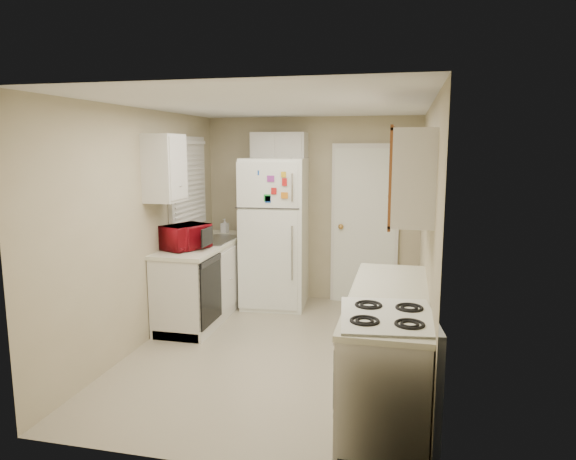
# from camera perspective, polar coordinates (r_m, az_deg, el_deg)

# --- Properties ---
(floor) EXTENTS (3.80, 3.80, 0.00)m
(floor) POSITION_cam_1_polar(r_m,az_deg,el_deg) (5.26, -1.25, -13.33)
(floor) COLOR beige
(floor) RESTS_ON ground
(ceiling) EXTENTS (3.80, 3.80, 0.00)m
(ceiling) POSITION_cam_1_polar(r_m,az_deg,el_deg) (4.87, -1.35, 13.71)
(ceiling) COLOR white
(ceiling) RESTS_ON floor
(wall_left) EXTENTS (3.80, 3.80, 0.00)m
(wall_left) POSITION_cam_1_polar(r_m,az_deg,el_deg) (5.44, -15.75, 0.22)
(wall_left) COLOR #BAAE8B
(wall_left) RESTS_ON floor
(wall_right) EXTENTS (3.80, 3.80, 0.00)m
(wall_right) POSITION_cam_1_polar(r_m,az_deg,el_deg) (4.79, 15.18, -0.95)
(wall_right) COLOR #BAAE8B
(wall_right) RESTS_ON floor
(wall_back) EXTENTS (2.80, 2.80, 0.00)m
(wall_back) POSITION_cam_1_polar(r_m,az_deg,el_deg) (6.77, 2.65, 2.28)
(wall_back) COLOR #BAAE8B
(wall_back) RESTS_ON floor
(wall_front) EXTENTS (2.80, 2.80, 0.00)m
(wall_front) POSITION_cam_1_polar(r_m,az_deg,el_deg) (3.16, -9.81, -5.95)
(wall_front) COLOR #BAAE8B
(wall_front) RESTS_ON floor
(left_counter) EXTENTS (0.60, 1.80, 0.90)m
(left_counter) POSITION_cam_1_polar(r_m,az_deg,el_deg) (6.26, -9.07, -5.39)
(left_counter) COLOR silver
(left_counter) RESTS_ON floor
(dishwasher) EXTENTS (0.03, 0.58, 0.72)m
(dishwasher) POSITION_cam_1_polar(r_m,az_deg,el_deg) (5.61, -8.61, -6.69)
(dishwasher) COLOR black
(dishwasher) RESTS_ON floor
(sink) EXTENTS (0.54, 0.74, 0.16)m
(sink) POSITION_cam_1_polar(r_m,az_deg,el_deg) (6.31, -8.66, -1.46)
(sink) COLOR gray
(sink) RESTS_ON left_counter
(microwave) EXTENTS (0.56, 0.45, 0.33)m
(microwave) POSITION_cam_1_polar(r_m,az_deg,el_deg) (5.77, -11.29, -0.62)
(microwave) COLOR maroon
(microwave) RESTS_ON left_counter
(soap_bottle) EXTENTS (0.10, 0.10, 0.18)m
(soap_bottle) POSITION_cam_1_polar(r_m,az_deg,el_deg) (6.79, -7.04, 0.54)
(soap_bottle) COLOR beige
(soap_bottle) RESTS_ON left_counter
(window_blinds) EXTENTS (0.10, 0.98, 1.08)m
(window_blinds) POSITION_cam_1_polar(r_m,az_deg,el_deg) (6.32, -11.03, 5.26)
(window_blinds) COLOR silver
(window_blinds) RESTS_ON wall_left
(upper_cabinet_left) EXTENTS (0.30, 0.45, 0.70)m
(upper_cabinet_left) POSITION_cam_1_polar(r_m,az_deg,el_deg) (5.51, -13.54, 6.70)
(upper_cabinet_left) COLOR silver
(upper_cabinet_left) RESTS_ON wall_left
(refrigerator) EXTENTS (0.83, 0.81, 1.88)m
(refrigerator) POSITION_cam_1_polar(r_m,az_deg,el_deg) (6.51, -1.44, -0.30)
(refrigerator) COLOR white
(refrigerator) RESTS_ON floor
(cabinet_over_fridge) EXTENTS (0.70, 0.30, 0.40)m
(cabinet_over_fridge) POSITION_cam_1_polar(r_m,az_deg,el_deg) (6.65, -0.97, 9.08)
(cabinet_over_fridge) COLOR silver
(cabinet_over_fridge) RESTS_ON wall_back
(interior_door) EXTENTS (0.86, 0.06, 2.08)m
(interior_door) POSITION_cam_1_polar(r_m,az_deg,el_deg) (6.66, 8.51, 0.52)
(interior_door) COLOR white
(interior_door) RESTS_ON floor
(right_counter) EXTENTS (0.60, 2.00, 0.90)m
(right_counter) POSITION_cam_1_polar(r_m,az_deg,el_deg) (4.22, 10.96, -12.81)
(right_counter) COLOR silver
(right_counter) RESTS_ON floor
(stove) EXTENTS (0.70, 0.83, 0.93)m
(stove) POSITION_cam_1_polar(r_m,az_deg,el_deg) (3.69, 10.81, -15.92)
(stove) COLOR white
(stove) RESTS_ON floor
(upper_cabinet_right) EXTENTS (0.30, 1.20, 0.70)m
(upper_cabinet_right) POSITION_cam_1_polar(r_m,az_deg,el_deg) (4.22, 13.73, 5.98)
(upper_cabinet_right) COLOR silver
(upper_cabinet_right) RESTS_ON wall_right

